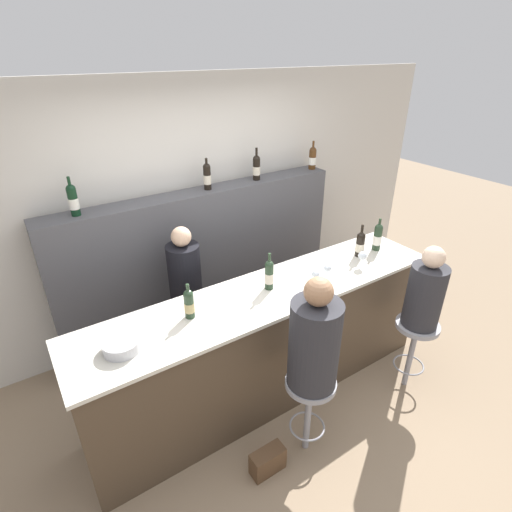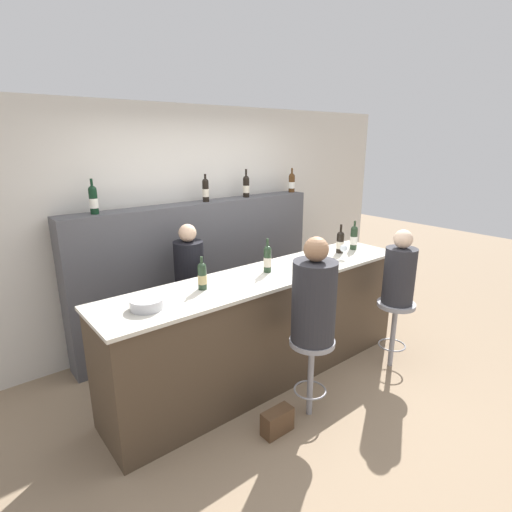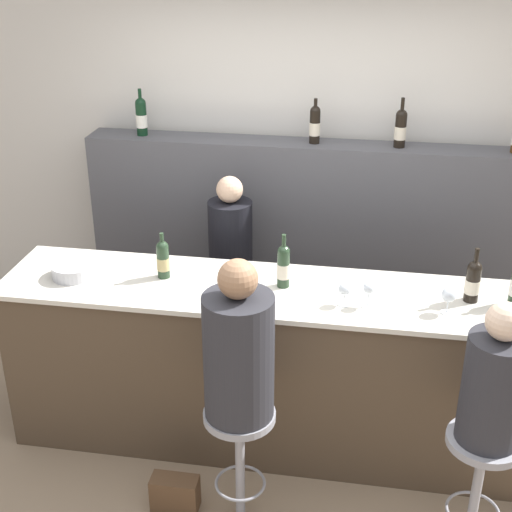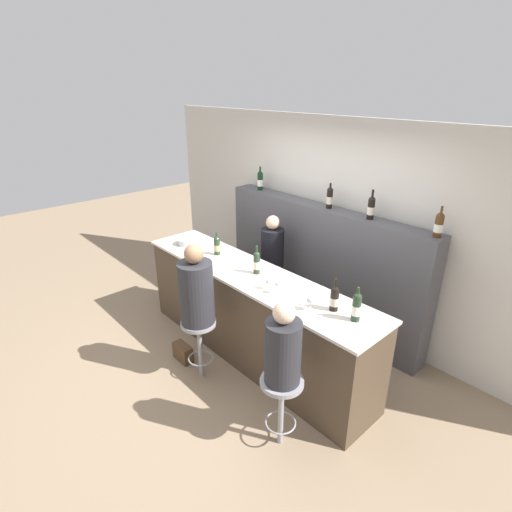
% 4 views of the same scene
% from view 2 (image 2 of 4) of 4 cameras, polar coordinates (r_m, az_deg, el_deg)
% --- Properties ---
extents(ground_plane, '(16.00, 16.00, 0.00)m').
position_cam_2_polar(ground_plane, '(3.91, 4.69, -18.56)').
color(ground_plane, '#8C755B').
extents(wall_back, '(6.40, 0.05, 2.60)m').
position_cam_2_polar(wall_back, '(4.67, -9.46, 4.60)').
color(wall_back, beige).
rests_on(wall_back, ground_plane).
extents(bar_counter, '(3.16, 0.67, 1.06)m').
position_cam_2_polar(bar_counter, '(3.84, 1.59, -10.02)').
color(bar_counter, '#473828').
rests_on(bar_counter, ground_plane).
extents(back_bar_cabinet, '(2.97, 0.28, 1.57)m').
position_cam_2_polar(back_bar_cabinet, '(4.62, -7.77, -2.09)').
color(back_bar_cabinet, '#4C4C51').
rests_on(back_bar_cabinet, ground_plane).
extents(wine_bottle_counter_0, '(0.07, 0.07, 0.28)m').
position_cam_2_polar(wine_bottle_counter_0, '(3.26, -7.69, -2.81)').
color(wine_bottle_counter_0, '#233823').
rests_on(wine_bottle_counter_0, bar_counter).
extents(wine_bottle_counter_1, '(0.07, 0.07, 0.32)m').
position_cam_2_polar(wine_bottle_counter_1, '(3.65, 1.65, -0.36)').
color(wine_bottle_counter_1, '#233823').
rests_on(wine_bottle_counter_1, bar_counter).
extents(wine_bottle_counter_2, '(0.08, 0.08, 0.31)m').
position_cam_2_polar(wine_bottle_counter_2, '(4.37, 11.94, 1.99)').
color(wine_bottle_counter_2, black).
rests_on(wine_bottle_counter_2, bar_counter).
extents(wine_bottle_counter_3, '(0.08, 0.08, 0.32)m').
position_cam_2_polar(wine_bottle_counter_3, '(4.54, 13.80, 2.59)').
color(wine_bottle_counter_3, '#233823').
rests_on(wine_bottle_counter_3, bar_counter).
extents(wine_bottle_backbar_0, '(0.08, 0.08, 0.32)m').
position_cam_2_polar(wine_bottle_backbar_0, '(3.97, -22.21, 7.47)').
color(wine_bottle_backbar_0, black).
rests_on(wine_bottle_backbar_0, back_bar_cabinet).
extents(wine_bottle_backbar_1, '(0.07, 0.07, 0.30)m').
position_cam_2_polar(wine_bottle_backbar_1, '(4.46, -7.22, 9.35)').
color(wine_bottle_backbar_1, black).
rests_on(wine_bottle_backbar_1, back_bar_cabinet).
extents(wine_bottle_backbar_2, '(0.08, 0.08, 0.33)m').
position_cam_2_polar(wine_bottle_backbar_2, '(4.78, -1.42, 9.94)').
color(wine_bottle_backbar_2, black).
rests_on(wine_bottle_backbar_2, back_bar_cabinet).
extents(wine_bottle_backbar_3, '(0.08, 0.08, 0.31)m').
position_cam_2_polar(wine_bottle_backbar_3, '(5.27, 5.13, 10.42)').
color(wine_bottle_backbar_3, '#4C2D14').
rests_on(wine_bottle_backbar_3, back_bar_cabinet).
extents(wine_glass_0, '(0.07, 0.07, 0.13)m').
position_cam_2_polar(wine_glass_0, '(3.78, 7.25, -0.51)').
color(wine_glass_0, silver).
rests_on(wine_glass_0, bar_counter).
extents(wine_glass_1, '(0.07, 0.07, 0.14)m').
position_cam_2_polar(wine_glass_1, '(3.87, 8.57, 0.02)').
color(wine_glass_1, silver).
rests_on(wine_glass_1, bar_counter).
extents(wine_glass_2, '(0.08, 0.08, 0.15)m').
position_cam_2_polar(wine_glass_2, '(4.17, 12.41, 1.03)').
color(wine_glass_2, silver).
rests_on(wine_glass_2, bar_counter).
extents(metal_bowl, '(0.24, 0.24, 0.08)m').
position_cam_2_polar(metal_bowl, '(3.00, -15.32, -6.57)').
color(metal_bowl, '#B7B7BC').
rests_on(metal_bowl, bar_counter).
extents(bar_stool_left, '(0.37, 0.37, 0.69)m').
position_cam_2_polar(bar_stool_left, '(3.37, 7.92, -14.05)').
color(bar_stool_left, gray).
rests_on(bar_stool_left, ground_plane).
extents(guest_seated_left, '(0.35, 0.35, 0.85)m').
position_cam_2_polar(guest_seated_left, '(3.14, 8.29, -5.91)').
color(guest_seated_left, '#28282D').
rests_on(guest_seated_left, bar_stool_left).
extents(bar_stool_right, '(0.37, 0.37, 0.69)m').
position_cam_2_polar(bar_stool_right, '(4.23, 19.22, -8.21)').
color(bar_stool_right, gray).
rests_on(bar_stool_right, ground_plane).
extents(guest_seated_right, '(0.30, 0.30, 0.73)m').
position_cam_2_polar(guest_seated_right, '(4.07, 19.83, -2.19)').
color(guest_seated_right, '#28282D').
rests_on(guest_seated_right, bar_stool_right).
extents(bartender, '(0.29, 0.29, 1.45)m').
position_cam_2_polar(bartender, '(4.11, -9.30, -6.21)').
color(bartender, black).
rests_on(bartender, ground_plane).
extents(handbag, '(0.26, 0.12, 0.20)m').
position_cam_2_polar(handbag, '(3.40, 3.06, -22.54)').
color(handbag, '#513823').
rests_on(handbag, ground_plane).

